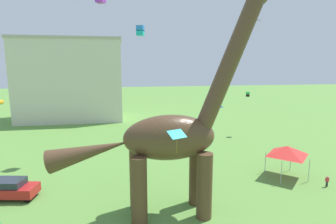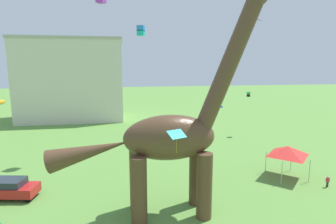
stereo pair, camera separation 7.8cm
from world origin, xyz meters
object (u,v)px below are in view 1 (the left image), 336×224
Objects in this scene: kite_high_left at (257,20)px; kite_mid_left at (140,31)px; dinosaur_sculpture at (169,137)px; parked_sedan_left at (9,189)px; kite_mid_center at (248,94)px; kite_drifting at (219,106)px; kite_apex at (177,134)px; person_strolling_adult at (327,180)px; festival_canopy_tent at (287,151)px.

kite_mid_left is at bearing 170.32° from kite_high_left.
dinosaur_sculpture reaches higher than parked_sedan_left.
kite_mid_center is at bearing 74.22° from kite_high_left.
kite_mid_left reaches higher than kite_mid_center.
kite_high_left reaches higher than kite_mid_center.
dinosaur_sculpture reaches higher than kite_drifting.
dinosaur_sculpture is 13.51× the size of kite_drifting.
parked_sedan_left is 23.52m from kite_drifting.
dinosaur_sculpture is 24.40m from kite_high_left.
kite_apex is 19.14m from kite_drifting.
parked_sedan_left is 26.17m from person_strolling_adult.
kite_apex is at bearing -126.88° from kite_high_left.
kite_high_left is 1.45× the size of kite_drifting.
kite_drifting is 0.88× the size of kite_mid_left.
kite_drifting is at bearing 79.19° from dinosaur_sculpture.
parked_sedan_left is 4.56× the size of person_strolling_adult.
kite_high_left is 12.36m from kite_drifting.
festival_canopy_tent is (11.89, 4.34, -2.96)m from dinosaur_sculpture.
parked_sedan_left is at bearing -128.01° from kite_mid_left.
kite_mid_center is (27.31, 15.70, 5.28)m from parked_sedan_left.
dinosaur_sculpture is at bearing -121.88° from kite_drifting.
parked_sedan_left is at bearing -154.30° from kite_drifting.
kite_mid_center is at bearing 55.77° from kite_apex.
kite_high_left is at bearing 70.03° from dinosaur_sculpture.
festival_canopy_tent is 4.35× the size of kite_mid_center.
parked_sedan_left is 3.31× the size of kite_apex.
kite_high_left reaches higher than person_strolling_adult.
kite_mid_center reaches higher than festival_canopy_tent.
festival_canopy_tent is (23.80, 0.07, 1.74)m from parked_sedan_left.
festival_canopy_tent is 22.69m from kite_mid_left.
dinosaur_sculpture is at bearing -131.05° from kite_high_left.
kite_high_left reaches higher than kite_apex.
kite_mid_left is at bearing -44.64° from person_strolling_adult.
kite_mid_left is at bearing 112.05° from dinosaur_sculpture.
kite_mid_center is 8.68m from kite_drifting.
kite_apex reaches higher than parked_sedan_left.
kite_apex is (11.93, -6.92, 5.59)m from parked_sedan_left.
kite_drifting is (20.80, 10.01, 4.48)m from parked_sedan_left.
kite_high_left reaches higher than parked_sedan_left.
kite_apex is at bearing -89.11° from kite_mid_left.
kite_mid_center is 17.95m from kite_mid_left.
kite_drifting is (-3.00, 9.94, 2.74)m from festival_canopy_tent.
kite_drifting is at bearing 62.34° from kite_apex.
festival_canopy_tent is at bearing 30.47° from kite_apex.
parked_sedan_left is at bearing -178.64° from dinosaur_sculpture.
kite_drifting is at bearing 106.81° from festival_canopy_tent.
kite_apex is at bearing -117.66° from kite_drifting.
kite_apex is at bearing -68.67° from dinosaur_sculpture.
parked_sedan_left is at bearing -150.12° from kite_mid_center.
kite_high_left is at bearing 35.87° from parked_sedan_left.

